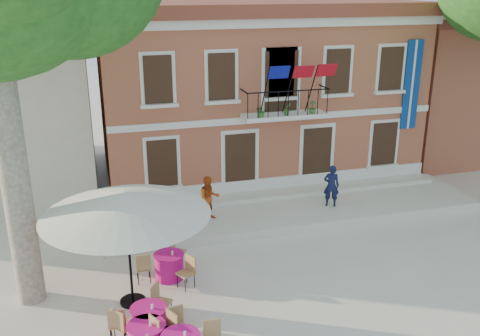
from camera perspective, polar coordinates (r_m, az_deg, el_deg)
name	(u,v)px	position (r m, az deg, el deg)	size (l,w,h in m)	color
ground	(282,280)	(16.03, 4.55, -11.78)	(90.00, 90.00, 0.00)	beige
main_building	(250,87)	(24.26, 1.09, 8.64)	(13.50, 9.59, 7.50)	#A5593B
neighbor_east	(462,83)	(30.84, 22.60, 8.41)	(9.40, 9.40, 6.40)	#A5593B
terrace	(292,209)	(20.26, 5.60, -4.40)	(14.00, 3.40, 0.30)	silver
patio_umbrella	(125,204)	(13.92, -12.12, -3.74)	(4.36, 4.36, 3.24)	black
pedestrian_navy	(331,186)	(20.09, 9.72, -1.88)	(0.58, 0.38, 1.60)	#101637
pedestrian_orange	(209,198)	(18.76, -3.32, -3.21)	(0.77, 0.60, 1.58)	#BF4916
cafe_table_1	(149,320)	(13.76, -9.71, -15.70)	(1.68, 1.87, 0.95)	#C3126D
cafe_table_3	(169,265)	(16.00, -7.57, -10.20)	(1.63, 1.87, 0.95)	#C3126D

